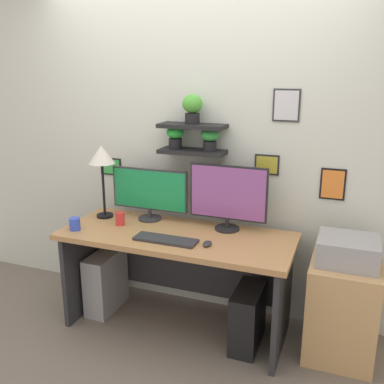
{
  "coord_description": "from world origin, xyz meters",
  "views": [
    {
      "loc": [
        1.13,
        -2.66,
        1.88
      ],
      "look_at": [
        0.1,
        0.05,
        1.06
      ],
      "focal_mm": 40.5,
      "sensor_mm": 36.0,
      "label": 1
    }
  ],
  "objects_px": {
    "monitor_left": "(150,192)",
    "computer_mouse": "(207,244)",
    "computer_tower_right": "(248,317)",
    "computer_tower_left": "(106,281)",
    "desk": "(180,257)",
    "desk_lamp": "(102,159)",
    "coffee_mug": "(75,224)",
    "keyboard": "(166,240)",
    "pen_cup": "(120,219)",
    "drawer_cabinet": "(342,308)",
    "printer": "(348,251)",
    "monitor_right": "(228,196)"
  },
  "relations": [
    {
      "from": "monitor_left",
      "to": "computer_mouse",
      "type": "height_order",
      "value": "monitor_left"
    },
    {
      "from": "drawer_cabinet",
      "to": "printer",
      "type": "relative_size",
      "value": 1.77
    },
    {
      "from": "keyboard",
      "to": "desk_lamp",
      "type": "xyz_separation_m",
      "value": [
        -0.66,
        0.29,
        0.46
      ]
    },
    {
      "from": "computer_tower_left",
      "to": "desk",
      "type": "bearing_deg",
      "value": 1.76
    },
    {
      "from": "computer_mouse",
      "to": "computer_tower_right",
      "type": "xyz_separation_m",
      "value": [
        0.27,
        0.1,
        -0.55
      ]
    },
    {
      "from": "keyboard",
      "to": "computer_tower_left",
      "type": "height_order",
      "value": "keyboard"
    },
    {
      "from": "desk_lamp",
      "to": "coffee_mug",
      "type": "distance_m",
      "value": 0.54
    },
    {
      "from": "keyboard",
      "to": "computer_tower_right",
      "type": "distance_m",
      "value": 0.79
    },
    {
      "from": "monitor_right",
      "to": "pen_cup",
      "type": "height_order",
      "value": "monitor_right"
    },
    {
      "from": "keyboard",
      "to": "computer_tower_left",
      "type": "bearing_deg",
      "value": 162.96
    },
    {
      "from": "computer_mouse",
      "to": "coffee_mug",
      "type": "height_order",
      "value": "coffee_mug"
    },
    {
      "from": "keyboard",
      "to": "pen_cup",
      "type": "height_order",
      "value": "pen_cup"
    },
    {
      "from": "computer_mouse",
      "to": "computer_tower_left",
      "type": "distance_m",
      "value": 1.07
    },
    {
      "from": "drawer_cabinet",
      "to": "computer_tower_left",
      "type": "xyz_separation_m",
      "value": [
        -1.79,
        -0.07,
        -0.1
      ]
    },
    {
      "from": "computer_tower_left",
      "to": "computer_tower_right",
      "type": "bearing_deg",
      "value": -3.35
    },
    {
      "from": "computer_mouse",
      "to": "pen_cup",
      "type": "height_order",
      "value": "pen_cup"
    },
    {
      "from": "pen_cup",
      "to": "drawer_cabinet",
      "type": "xyz_separation_m",
      "value": [
        1.62,
        0.09,
        -0.46
      ]
    },
    {
      "from": "computer_tower_right",
      "to": "monitor_left",
      "type": "bearing_deg",
      "value": 163.78
    },
    {
      "from": "monitor_left",
      "to": "desk_lamp",
      "type": "relative_size",
      "value": 1.08
    },
    {
      "from": "coffee_mug",
      "to": "computer_tower_left",
      "type": "bearing_deg",
      "value": 69.09
    },
    {
      "from": "desk_lamp",
      "to": "computer_tower_left",
      "type": "distance_m",
      "value": 0.99
    },
    {
      "from": "monitor_right",
      "to": "computer_tower_right",
      "type": "bearing_deg",
      "value": -46.94
    },
    {
      "from": "monitor_left",
      "to": "pen_cup",
      "type": "bearing_deg",
      "value": -127.6
    },
    {
      "from": "desk",
      "to": "monitor_left",
      "type": "height_order",
      "value": "monitor_left"
    },
    {
      "from": "desk",
      "to": "computer_tower_right",
      "type": "bearing_deg",
      "value": -9.21
    },
    {
      "from": "desk_lamp",
      "to": "drawer_cabinet",
      "type": "height_order",
      "value": "desk_lamp"
    },
    {
      "from": "desk_lamp",
      "to": "pen_cup",
      "type": "height_order",
      "value": "desk_lamp"
    },
    {
      "from": "monitor_right",
      "to": "desk_lamp",
      "type": "relative_size",
      "value": 1.0
    },
    {
      "from": "monitor_left",
      "to": "printer",
      "type": "height_order",
      "value": "monitor_left"
    },
    {
      "from": "computer_tower_right",
      "to": "keyboard",
      "type": "bearing_deg",
      "value": -167.87
    },
    {
      "from": "monitor_left",
      "to": "computer_tower_right",
      "type": "bearing_deg",
      "value": -16.22
    },
    {
      "from": "desk",
      "to": "drawer_cabinet",
      "type": "distance_m",
      "value": 1.17
    },
    {
      "from": "coffee_mug",
      "to": "pen_cup",
      "type": "xyz_separation_m",
      "value": [
        0.26,
        0.21,
        0.01
      ]
    },
    {
      "from": "printer",
      "to": "coffee_mug",
      "type": "bearing_deg",
      "value": -171.06
    },
    {
      "from": "computer_mouse",
      "to": "printer",
      "type": "height_order",
      "value": "printer"
    },
    {
      "from": "drawer_cabinet",
      "to": "computer_tower_left",
      "type": "height_order",
      "value": "drawer_cabinet"
    },
    {
      "from": "computer_mouse",
      "to": "computer_tower_left",
      "type": "bearing_deg",
      "value": 169.71
    },
    {
      "from": "desk_lamp",
      "to": "monitor_left",
      "type": "bearing_deg",
      "value": 12.38
    },
    {
      "from": "pen_cup",
      "to": "computer_tower_right",
      "type": "bearing_deg",
      "value": -2.9
    },
    {
      "from": "monitor_left",
      "to": "desk_lamp",
      "type": "bearing_deg",
      "value": -167.62
    },
    {
      "from": "desk",
      "to": "computer_mouse",
      "type": "distance_m",
      "value": 0.4
    },
    {
      "from": "pen_cup",
      "to": "computer_tower_right",
      "type": "height_order",
      "value": "pen_cup"
    },
    {
      "from": "monitor_right",
      "to": "keyboard",
      "type": "bearing_deg",
      "value": -131.47
    },
    {
      "from": "computer_tower_left",
      "to": "computer_tower_right",
      "type": "relative_size",
      "value": 1.12
    },
    {
      "from": "drawer_cabinet",
      "to": "monitor_left",
      "type": "bearing_deg",
      "value": 175.56
    },
    {
      "from": "keyboard",
      "to": "computer_tower_right",
      "type": "relative_size",
      "value": 1.03
    },
    {
      "from": "coffee_mug",
      "to": "computer_tower_right",
      "type": "height_order",
      "value": "coffee_mug"
    },
    {
      "from": "monitor_left",
      "to": "printer",
      "type": "bearing_deg",
      "value": -4.44
    },
    {
      "from": "pen_cup",
      "to": "monitor_right",
      "type": "bearing_deg",
      "value": 14.32
    },
    {
      "from": "monitor_left",
      "to": "monitor_right",
      "type": "relative_size",
      "value": 1.08
    }
  ]
}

